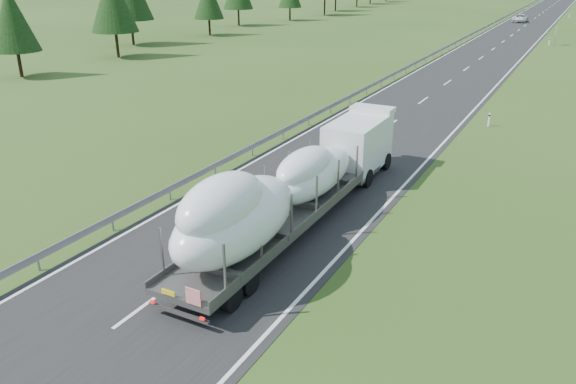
% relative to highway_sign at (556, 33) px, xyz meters
% --- Properties ---
extents(ground, '(400.00, 400.00, 0.00)m').
position_rel_highway_sign_xyz_m(ground, '(-7.20, -80.00, -1.81)').
color(ground, '#2B4517').
rests_on(ground, ground).
extents(road_surface, '(10.00, 400.00, 0.02)m').
position_rel_highway_sign_xyz_m(road_surface, '(-7.20, 20.00, -1.80)').
color(road_surface, black).
rests_on(road_surface, ground).
extents(guardrail, '(0.10, 400.00, 0.76)m').
position_rel_highway_sign_xyz_m(guardrail, '(-12.50, 19.94, -1.21)').
color(guardrail, slate).
rests_on(guardrail, ground).
extents(marker_posts, '(0.13, 350.08, 1.00)m').
position_rel_highway_sign_xyz_m(marker_posts, '(-0.70, 75.00, -1.27)').
color(marker_posts, silver).
rests_on(marker_posts, ground).
extents(highway_sign, '(0.08, 0.90, 2.60)m').
position_rel_highway_sign_xyz_m(highway_sign, '(0.00, 0.00, 0.00)').
color(highway_sign, slate).
rests_on(highway_sign, ground).
extents(boat_truck, '(3.03, 18.87, 4.32)m').
position_rel_highway_sign_xyz_m(boat_truck, '(-5.48, -72.16, 0.38)').
color(boat_truck, silver).
rests_on(boat_truck, ground).
extents(distant_van, '(2.63, 5.64, 1.56)m').
position_rel_highway_sign_xyz_m(distant_van, '(-9.02, 34.88, -1.03)').
color(distant_van, silver).
rests_on(distant_van, ground).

